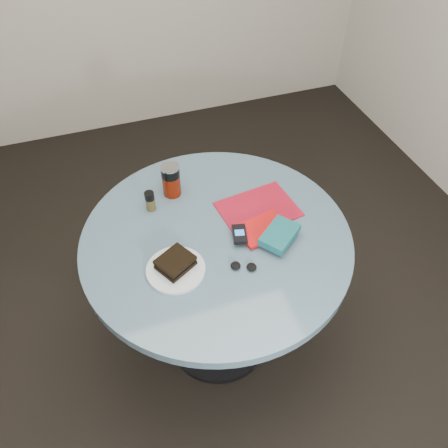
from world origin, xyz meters
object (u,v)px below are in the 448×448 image
object	(u,v)px
table	(217,263)
plate	(176,270)
headphones	(244,266)
novel	(280,235)
mp3_player	(240,234)
sandwich	(175,262)
pepper_grinder	(150,201)
soda_can	(171,180)
red_book	(262,229)
magazine	(258,209)

from	to	relation	value
table	plate	xyz separation A→B (m)	(-0.18, -0.11, 0.17)
plate	headphones	world-z (taller)	headphones
plate	novel	xyz separation A→B (m)	(0.39, 0.01, 0.03)
table	plate	bearing A→B (deg)	-148.59
mp3_player	headphones	world-z (taller)	mp3_player
sandwich	mp3_player	xyz separation A→B (m)	(0.25, 0.06, -0.01)
sandwich	pepper_grinder	world-z (taller)	pepper_grinder
plate	mp3_player	xyz separation A→B (m)	(0.26, 0.07, 0.02)
pepper_grinder	plate	bearing A→B (deg)	-87.45
table	novel	distance (m)	0.30
sandwich	table	bearing A→B (deg)	29.48
table	headphones	world-z (taller)	headphones
soda_can	pepper_grinder	distance (m)	0.12
table	soda_can	bearing A→B (deg)	109.31
table	novel	bearing A→B (deg)	-26.20
soda_can	red_book	size ratio (longest dim) A/B	0.76
plate	headphones	distance (m)	0.23
table	pepper_grinder	bearing A→B (deg)	132.79
pepper_grinder	magazine	world-z (taller)	pepper_grinder
sandwich	soda_can	bearing A→B (deg)	77.53
red_book	mp3_player	bearing A→B (deg)	173.44
sandwich	pepper_grinder	distance (m)	0.31
soda_can	red_book	world-z (taller)	soda_can
table	pepper_grinder	size ratio (longest dim) A/B	11.70
table	soda_can	size ratio (longest dim) A/B	7.27
table	mp3_player	size ratio (longest dim) A/B	10.37
soda_can	magazine	world-z (taller)	soda_can
sandwich	soda_can	world-z (taller)	soda_can
soda_can	table	bearing A→B (deg)	-70.69
magazine	novel	world-z (taller)	novel
sandwich	magazine	xyz separation A→B (m)	(0.37, 0.18, -0.03)
plate	red_book	distance (m)	0.36
sandwich	red_book	distance (m)	0.35
novel	headphones	xyz separation A→B (m)	(-0.16, -0.07, -0.02)
soda_can	mp3_player	xyz separation A→B (m)	(0.17, -0.32, -0.04)
magazine	red_book	world-z (taller)	red_book
table	red_book	bearing A→B (deg)	-12.17
red_book	novel	bearing A→B (deg)	-71.45
sandwich	novel	world-z (taller)	sandwich
novel	mp3_player	world-z (taller)	novel
table	mp3_player	distance (m)	0.21
headphones	sandwich	bearing A→B (deg)	161.50
plate	mp3_player	bearing A→B (deg)	14.47
novel	mp3_player	xyz separation A→B (m)	(-0.13, 0.06, -0.01)
red_book	mp3_player	size ratio (longest dim) A/B	1.87
mp3_player	headphones	size ratio (longest dim) A/B	1.00
sandwich	mp3_player	bearing A→B (deg)	12.50
pepper_grinder	table	bearing A→B (deg)	-47.21
magazine	red_book	size ratio (longest dim) A/B	1.61
pepper_grinder	soda_can	bearing A→B (deg)	31.63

